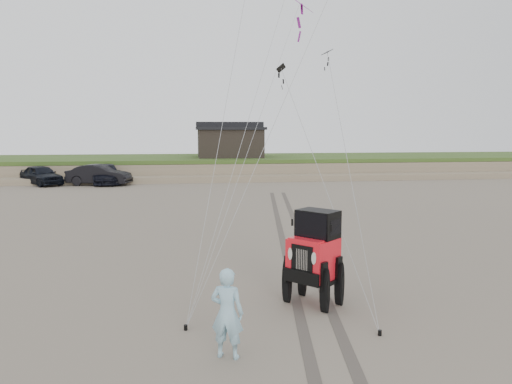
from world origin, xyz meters
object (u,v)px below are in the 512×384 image
Objects in this scene: truck_a at (41,175)px; truck_c at (106,174)px; man at (227,313)px; cabin at (230,141)px; truck_b at (99,175)px; jeep at (313,267)px.

truck_c is (4.92, 0.26, -0.01)m from truck_a.
man reaches higher than truck_c.
man is at bearing -108.79° from truck_a.
cabin is 1.19× the size of truck_c.
jeep is at bearing -147.39° from truck_b.
truck_c is at bearing 155.61° from jeep.
jeep is at bearing -83.34° from truck_c.
cabin is at bearing -41.94° from truck_b.
truck_b is (4.54, -0.76, 0.02)m from truck_a.
cabin is 3.62× the size of man.
cabin is 38.98m from man.
truck_c is (-10.57, -6.56, -2.46)m from cabin.
truck_a is 0.86× the size of truck_c.
truck_a reaches higher than truck_c.
truck_b is at bearing -49.14° from truck_a.
man is at bearing -94.96° from cabin.
cabin reaches higher than jeep.
truck_a is 0.91× the size of jeep.
jeep reaches higher than man.
cabin reaches higher than truck_b.
jeep is 3.56m from man.
cabin is at bearing 20.51° from truck_c.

